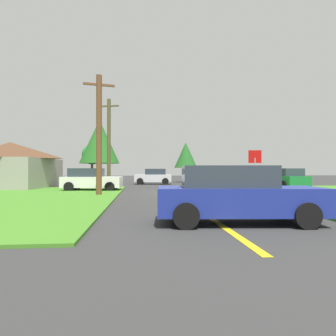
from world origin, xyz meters
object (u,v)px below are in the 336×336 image
(car_on_crossroad, at_px, (284,178))
(utility_pole_near, at_px, (99,134))
(car_behind_on_main_road, at_px, (236,195))
(oak_tree_left, at_px, (186,155))
(utility_pole_mid, at_px, (109,142))
(car_approaching_junction, at_px, (154,177))
(oak_tree_right, at_px, (92,155))
(pine_tree_center, at_px, (100,142))
(barn, at_px, (10,165))
(stop_sign, at_px, (255,163))
(parked_car_near_building, at_px, (91,180))

(car_on_crossroad, xyz_separation_m, utility_pole_near, (-14.16, -6.04, 2.79))
(car_behind_on_main_road, bearing_deg, oak_tree_left, 89.16)
(utility_pole_near, distance_m, utility_pole_mid, 9.34)
(car_approaching_junction, bearing_deg, utility_pole_mid, 54.56)
(oak_tree_right, bearing_deg, pine_tree_center, -73.02)
(utility_pole_near, relative_size, barn, 0.95)
(stop_sign, xyz_separation_m, barn, (-17.66, 7.75, -0.03))
(stop_sign, distance_m, utility_pole_mid, 13.52)
(car_on_crossroad, distance_m, oak_tree_right, 24.81)
(oak_tree_left, xyz_separation_m, barn, (-16.14, -10.71, -1.39))
(parked_car_near_building, height_order, pine_tree_center, pine_tree_center)
(stop_sign, bearing_deg, oak_tree_right, -48.27)
(car_behind_on_main_road, bearing_deg, pine_tree_center, 110.18)
(car_on_crossroad, xyz_separation_m, utility_pole_mid, (-14.54, 3.29, 3.19))
(parked_car_near_building, bearing_deg, utility_pole_near, -70.58)
(parked_car_near_building, height_order, oak_tree_left, oak_tree_left)
(utility_pole_near, bearing_deg, oak_tree_right, 99.81)
(car_behind_on_main_road, bearing_deg, stop_sign, 70.87)
(car_behind_on_main_road, distance_m, barn, 22.02)
(stop_sign, bearing_deg, utility_pole_mid, -31.74)
(oak_tree_left, height_order, pine_tree_center, pine_tree_center)
(utility_pole_mid, bearing_deg, pine_tree_center, 103.24)
(car_approaching_junction, xyz_separation_m, utility_pole_near, (-3.82, -14.00, 2.80))
(car_on_crossroad, distance_m, pine_tree_center, 20.25)
(car_approaching_junction, distance_m, car_behind_on_main_road, 23.56)
(stop_sign, height_order, utility_pole_near, utility_pole_near)
(utility_pole_mid, xyz_separation_m, oak_tree_right, (-3.56, 13.47, -0.51))
(parked_car_near_building, distance_m, oak_tree_left, 17.25)
(oak_tree_left, distance_m, barn, 19.42)
(utility_pole_near, bearing_deg, parked_car_near_building, 104.97)
(pine_tree_center, bearing_deg, stop_sign, -55.56)
(car_approaching_junction, relative_size, pine_tree_center, 0.55)
(car_on_crossroad, bearing_deg, utility_pole_mid, 68.89)
(barn, bearing_deg, car_behind_on_main_road, -52.80)
(car_behind_on_main_road, bearing_deg, parked_car_near_building, 119.14)
(oak_tree_right, distance_m, barn, 15.51)
(utility_pole_near, bearing_deg, car_behind_on_main_road, -62.06)
(utility_pole_near, relative_size, utility_pole_mid, 0.90)
(stop_sign, relative_size, pine_tree_center, 0.38)
(parked_car_near_building, relative_size, oak_tree_left, 0.87)
(car_approaching_junction, bearing_deg, pine_tree_center, -21.57)
(car_approaching_junction, distance_m, car_on_crossroad, 13.05)
(oak_tree_left, height_order, barn, oak_tree_left)
(utility_pole_near, bearing_deg, utility_pole_mid, 92.35)
(parked_car_near_building, bearing_deg, barn, 156.52)
(oak_tree_left, bearing_deg, barn, -146.44)
(stop_sign, bearing_deg, oak_tree_left, -74.22)
(car_on_crossroad, relative_size, barn, 0.62)
(parked_car_near_building, xyz_separation_m, barn, (-7.11, 3.77, 1.09))
(stop_sign, distance_m, car_approaching_junction, 14.90)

